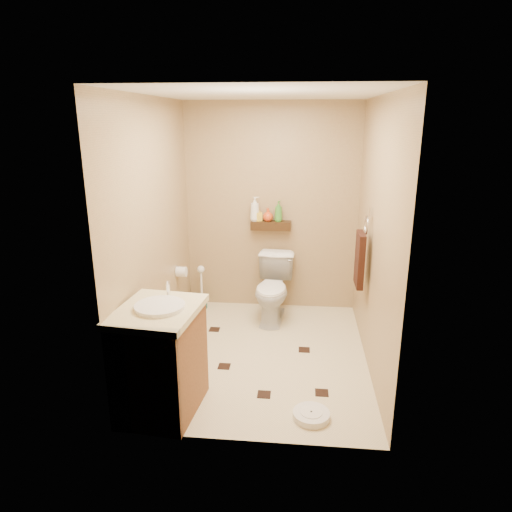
# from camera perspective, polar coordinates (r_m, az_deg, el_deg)

# --- Properties ---
(ground) EXTENTS (2.50, 2.50, 0.00)m
(ground) POSITION_cam_1_polar(r_m,az_deg,el_deg) (4.55, 0.73, -12.19)
(ground) COLOR beige
(ground) RESTS_ON ground
(wall_back) EXTENTS (2.00, 0.04, 2.40)m
(wall_back) POSITION_cam_1_polar(r_m,az_deg,el_deg) (5.32, 1.94, 5.92)
(wall_back) COLOR #A2875C
(wall_back) RESTS_ON ground
(wall_front) EXTENTS (2.00, 0.04, 2.40)m
(wall_front) POSITION_cam_1_polar(r_m,az_deg,el_deg) (2.91, -1.32, -3.39)
(wall_front) COLOR #A2875C
(wall_front) RESTS_ON ground
(wall_left) EXTENTS (0.04, 2.50, 2.40)m
(wall_left) POSITION_cam_1_polar(r_m,az_deg,el_deg) (4.30, -12.63, 2.89)
(wall_left) COLOR #A2875C
(wall_left) RESTS_ON ground
(wall_right) EXTENTS (0.04, 2.50, 2.40)m
(wall_right) POSITION_cam_1_polar(r_m,az_deg,el_deg) (4.14, 14.72, 2.21)
(wall_right) COLOR #A2875C
(wall_right) RESTS_ON ground
(ceiling) EXTENTS (2.00, 2.50, 0.02)m
(ceiling) POSITION_cam_1_polar(r_m,az_deg,el_deg) (3.98, 0.86, 19.63)
(ceiling) COLOR silver
(ceiling) RESTS_ON wall_back
(wall_shelf) EXTENTS (0.46, 0.14, 0.10)m
(wall_shelf) POSITION_cam_1_polar(r_m,az_deg,el_deg) (5.28, 1.87, 3.84)
(wall_shelf) COLOR #34200E
(wall_shelf) RESTS_ON wall_back
(floor_accents) EXTENTS (1.23, 1.40, 0.01)m
(floor_accents) POSITION_cam_1_polar(r_m,az_deg,el_deg) (4.50, 0.99, -12.48)
(floor_accents) COLOR black
(floor_accents) RESTS_ON ground
(toilet) EXTENTS (0.45, 0.74, 0.73)m
(toilet) POSITION_cam_1_polar(r_m,az_deg,el_deg) (5.14, 2.15, -4.15)
(toilet) COLOR white
(toilet) RESTS_ON ground
(vanity) EXTENTS (0.65, 0.76, 0.99)m
(vanity) POSITION_cam_1_polar(r_m,az_deg,el_deg) (3.65, -11.83, -12.41)
(vanity) COLOR brown
(vanity) RESTS_ON ground
(bathroom_scale) EXTENTS (0.35, 0.35, 0.06)m
(bathroom_scale) POSITION_cam_1_polar(r_m,az_deg,el_deg) (3.72, 6.91, -19.12)
(bathroom_scale) COLOR white
(bathroom_scale) RESTS_ON ground
(toilet_brush) EXTENTS (0.12, 0.12, 0.54)m
(toilet_brush) POSITION_cam_1_polar(r_m,az_deg,el_deg) (5.54, -6.80, -4.64)
(toilet_brush) COLOR #175C53
(toilet_brush) RESTS_ON ground
(towel_ring) EXTENTS (0.12, 0.30, 0.76)m
(towel_ring) POSITION_cam_1_polar(r_m,az_deg,el_deg) (4.43, 12.90, -0.12)
(towel_ring) COLOR silver
(towel_ring) RESTS_ON wall_right
(toilet_paper) EXTENTS (0.12, 0.11, 0.12)m
(toilet_paper) POSITION_cam_1_polar(r_m,az_deg,el_deg) (5.05, -9.30, -1.94)
(toilet_paper) COLOR white
(toilet_paper) RESTS_ON wall_left
(bottle_a) EXTENTS (0.13, 0.13, 0.28)m
(bottle_a) POSITION_cam_1_polar(r_m,az_deg,el_deg) (5.25, -0.16, 5.92)
(bottle_a) COLOR white
(bottle_a) RESTS_ON wall_shelf
(bottle_b) EXTENTS (0.09, 0.09, 0.15)m
(bottle_b) POSITION_cam_1_polar(r_m,az_deg,el_deg) (5.26, 0.31, 5.22)
(bottle_b) COLOR yellow
(bottle_b) RESTS_ON wall_shelf
(bottle_c) EXTENTS (0.15, 0.15, 0.15)m
(bottle_c) POSITION_cam_1_polar(r_m,az_deg,el_deg) (5.25, 1.51, 5.18)
(bottle_c) COLOR #CB4317
(bottle_c) RESTS_ON wall_shelf
(bottle_d) EXTENTS (0.13, 0.13, 0.24)m
(bottle_d) POSITION_cam_1_polar(r_m,az_deg,el_deg) (5.24, 2.82, 5.61)
(bottle_d) COLOR #3C862C
(bottle_d) RESTS_ON wall_shelf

